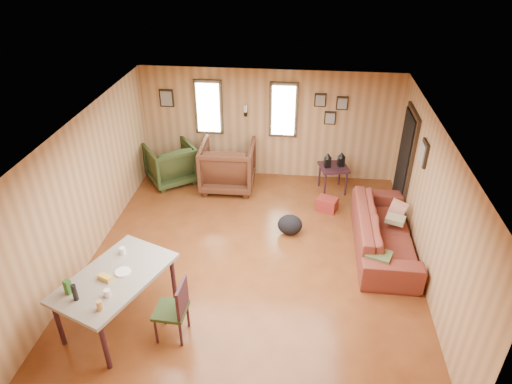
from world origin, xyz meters
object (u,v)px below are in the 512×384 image
Objects in this scene: sofa at (385,225)px; recliner_green at (171,162)px; recliner_brown at (228,164)px; side_table at (334,165)px; end_table at (197,161)px; dining_table at (114,281)px.

recliner_green is (-4.31, 1.94, 0.01)m from sofa.
sofa is at bearing 119.90° from recliner_green.
side_table is (2.22, 0.08, 0.04)m from recliner_brown.
recliner_brown is 2.22m from side_table.
end_table is at bearing 173.83° from side_table.
recliner_brown reaches higher than dining_table.
dining_table reaches higher than sofa.
dining_table is (-3.94, -2.16, 0.28)m from sofa.
end_table is at bearing 60.04° from sofa.
sofa is 2.52× the size of recliner_green.
recliner_brown is 1.17× the size of recliner_green.
recliner_green is 1.08× the size of side_table.
recliner_brown is at bearing -177.91° from side_table.
recliner_green reaches higher than end_table.
sofa is 3.54m from recliner_brown.
end_table is 0.35× the size of dining_table.
side_table is at bearing 23.53° from sofa.
recliner_green is 1.48× the size of end_table.
recliner_green reaches higher than side_table.
recliner_brown is 4.09m from dining_table.
dining_table is (-0.91, -3.98, 0.19)m from recliner_brown.
sofa is at bearing 147.62° from recliner_brown.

